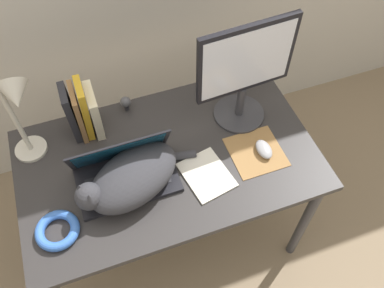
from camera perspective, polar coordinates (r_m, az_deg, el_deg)
desk at (r=1.72m, az=-3.31°, el=-3.44°), size 1.21×0.72×0.73m
laptop at (r=1.59m, az=-9.37°, el=-3.77°), size 0.39×0.24×0.23m
cat at (r=1.53m, az=-8.58°, el=-4.72°), size 0.49×0.37×0.16m
external_monitor at (r=1.61m, az=7.44°, el=10.11°), size 0.41×0.22×0.48m
mousepad at (r=1.69m, az=8.97°, el=-1.11°), size 0.21×0.22×0.00m
computer_mouse at (r=1.68m, az=10.05°, el=-0.73°), size 0.06×0.10×0.03m
book_row at (r=1.71m, az=-15.07°, el=4.46°), size 0.13×0.16×0.26m
desk_lamp at (r=1.57m, az=-23.20°, el=4.67°), size 0.17×0.17×0.42m
cable_coil at (r=1.56m, az=-18.37°, el=-11.43°), size 0.16×0.16×0.03m
notepad at (r=1.61m, az=2.06°, el=-4.34°), size 0.20×0.24×0.01m
webcam at (r=1.80m, az=-9.30°, el=5.79°), size 0.05×0.05×0.07m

